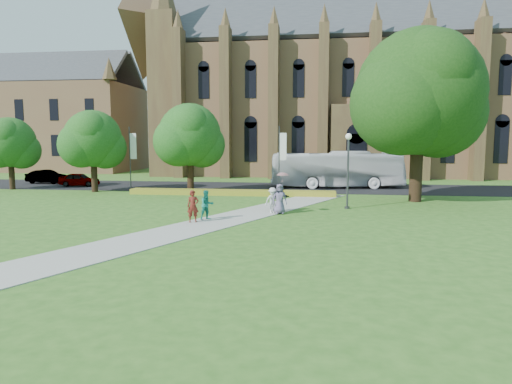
# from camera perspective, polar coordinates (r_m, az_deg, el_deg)

# --- Properties ---
(ground) EXTENTS (160.00, 160.00, 0.00)m
(ground) POSITION_cam_1_polar(r_m,az_deg,el_deg) (26.61, -4.13, -3.85)
(ground) COLOR #2F5F1C
(ground) RESTS_ON ground
(road) EXTENTS (160.00, 10.00, 0.02)m
(road) POSITION_cam_1_polar(r_m,az_deg,el_deg) (46.18, 0.89, 0.60)
(road) COLOR black
(road) RESTS_ON ground
(footpath) EXTENTS (15.58, 28.54, 0.04)m
(footpath) POSITION_cam_1_polar(r_m,az_deg,el_deg) (27.57, -3.71, -3.44)
(footpath) COLOR #B2B2A8
(footpath) RESTS_ON ground
(flower_hedge) EXTENTS (18.00, 1.40, 0.45)m
(flower_hedge) POSITION_cam_1_polar(r_m,az_deg,el_deg) (39.77, -3.11, -0.06)
(flower_hedge) COLOR gold
(flower_hedge) RESTS_ON ground
(cathedral) EXTENTS (52.60, 18.25, 28.00)m
(cathedral) POSITION_cam_1_polar(r_m,az_deg,el_deg) (66.03, 11.89, 13.53)
(cathedral) COLOR brown
(cathedral) RESTS_ON ground
(building_west) EXTENTS (22.00, 14.00, 18.30)m
(building_west) POSITION_cam_1_polar(r_m,az_deg,el_deg) (78.35, -22.90, 9.27)
(building_west) COLOR brown
(building_west) RESTS_ON ground
(streetlamp) EXTENTS (0.44, 0.44, 5.24)m
(streetlamp) POSITION_cam_1_polar(r_m,az_deg,el_deg) (32.23, 11.44, 3.76)
(streetlamp) COLOR #38383D
(streetlamp) RESTS_ON ground
(large_tree) EXTENTS (9.60, 9.60, 13.20)m
(large_tree) POSITION_cam_1_polar(r_m,az_deg,el_deg) (37.59, 19.72, 11.62)
(large_tree) COLOR #332114
(large_tree) RESTS_ON ground
(street_tree_0) EXTENTS (5.20, 5.20, 7.50)m
(street_tree_0) POSITION_cam_1_polar(r_m,az_deg,el_deg) (44.53, -19.72, 6.27)
(street_tree_0) COLOR #332114
(street_tree_0) RESTS_ON ground
(street_tree_1) EXTENTS (5.60, 5.60, 8.05)m
(street_tree_1) POSITION_cam_1_polar(r_m,az_deg,el_deg) (41.69, -8.27, 7.07)
(street_tree_1) COLOR #332114
(street_tree_1) RESTS_ON ground
(street_tree_2) EXTENTS (4.80, 4.80, 6.95)m
(street_tree_2) POSITION_cam_1_polar(r_m,az_deg,el_deg) (50.10, -28.41, 5.46)
(street_tree_2) COLOR #332114
(street_tree_2) RESTS_ON ground
(banner_pole_0) EXTENTS (0.70, 0.10, 6.00)m
(banner_pole_0) POSITION_cam_1_polar(r_m,az_deg,el_deg) (40.97, 3.06, 4.57)
(banner_pole_0) COLOR #38383D
(banner_pole_0) RESTS_ON ground
(banner_pole_1) EXTENTS (0.70, 0.10, 6.00)m
(banner_pole_1) POSITION_cam_1_polar(r_m,az_deg,el_deg) (44.33, -15.35, 4.50)
(banner_pole_1) COLOR #38383D
(banner_pole_1) RESTS_ON ground
(tour_coach) EXTENTS (13.41, 4.59, 3.66)m
(tour_coach) POSITION_cam_1_polar(r_m,az_deg,el_deg) (46.34, 10.01, 2.81)
(tour_coach) COLOR silver
(tour_coach) RESTS_ON road
(car_0) EXTENTS (4.13, 1.86, 1.38)m
(car_0) POSITION_cam_1_polar(r_m,az_deg,el_deg) (50.57, -21.21, 1.47)
(car_0) COLOR gray
(car_0) RESTS_ON road
(car_1) EXTENTS (4.63, 1.98, 1.48)m
(car_1) POSITION_cam_1_polar(r_m,az_deg,el_deg) (55.02, -24.66, 1.75)
(car_1) COLOR gray
(car_1) RESTS_ON road
(pedestrian_0) EXTENTS (0.79, 0.64, 1.86)m
(pedestrian_0) POSITION_cam_1_polar(r_m,az_deg,el_deg) (26.60, -7.89, -1.78)
(pedestrian_0) COLOR maroon
(pedestrian_0) RESTS_ON footpath
(pedestrian_1) EXTENTS (1.09, 1.05, 1.77)m
(pedestrian_1) POSITION_cam_1_polar(r_m,az_deg,el_deg) (27.38, -6.17, -1.62)
(pedestrian_1) COLOR #19806A
(pedestrian_1) RESTS_ON footpath
(pedestrian_2) EXTENTS (1.25, 1.09, 1.67)m
(pedestrian_2) POSITION_cam_1_polar(r_m,az_deg,el_deg) (29.59, 2.09, -1.06)
(pedestrian_2) COLOR silver
(pedestrian_2) RESTS_ON footpath
(pedestrian_3) EXTENTS (1.14, 0.98, 1.84)m
(pedestrian_3) POSITION_cam_1_polar(r_m,az_deg,el_deg) (30.30, 2.91, -0.73)
(pedestrian_3) COLOR black
(pedestrian_3) RESTS_ON footpath
(pedestrian_4) EXTENTS (1.05, 0.80, 1.92)m
(pedestrian_4) POSITION_cam_1_polar(r_m,az_deg,el_deg) (29.49, 2.97, -0.85)
(pedestrian_4) COLOR slate
(pedestrian_4) RESTS_ON footpath
(pedestrian_5) EXTENTS (1.21, 1.60, 1.68)m
(pedestrian_5) POSITION_cam_1_polar(r_m,az_deg,el_deg) (30.67, 3.07, -0.79)
(pedestrian_5) COLOR #222428
(pedestrian_5) RESTS_ON footpath
(parasol) EXTENTS (0.95, 0.95, 0.65)m
(parasol) POSITION_cam_1_polar(r_m,az_deg,el_deg) (29.43, 3.35, 1.65)
(parasol) COLOR #D596A6
(parasol) RESTS_ON pedestrian_4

